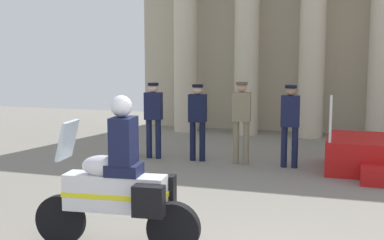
% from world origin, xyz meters
% --- Properties ---
extents(colonnade_backdrop, '(10.51, 1.55, 6.50)m').
position_xyz_m(colonnade_backdrop, '(0.13, 10.43, 3.34)').
color(colonnade_backdrop, '#B6AB91').
rests_on(colonnade_backdrop, ground_plane).
extents(officer_in_row_0, '(0.40, 0.25, 1.69)m').
position_xyz_m(officer_in_row_0, '(-2.97, 5.99, 1.00)').
color(officer_in_row_0, '#141938').
rests_on(officer_in_row_0, ground_plane).
extents(officer_in_row_1, '(0.40, 0.25, 1.68)m').
position_xyz_m(officer_in_row_1, '(-1.96, 6.02, 0.99)').
color(officer_in_row_1, black).
rests_on(officer_in_row_1, ground_plane).
extents(officer_in_row_2, '(0.40, 0.25, 1.75)m').
position_xyz_m(officer_in_row_2, '(-0.98, 6.00, 1.04)').
color(officer_in_row_2, '#7A7056').
rests_on(officer_in_row_2, ground_plane).
extents(officer_in_row_3, '(0.40, 0.25, 1.71)m').
position_xyz_m(officer_in_row_3, '(0.04, 5.96, 1.01)').
color(officer_in_row_3, '#141938').
rests_on(officer_in_row_3, ground_plane).
extents(motorcycle_with_rider, '(2.09, 0.73, 1.90)m').
position_xyz_m(motorcycle_with_rider, '(-1.37, 0.84, 0.79)').
color(motorcycle_with_rider, black).
rests_on(motorcycle_with_rider, ground_plane).
extents(briefcase_on_ground, '(0.10, 0.32, 0.36)m').
position_xyz_m(briefcase_on_ground, '(-3.52, 5.98, 0.18)').
color(briefcase_on_ground, black).
rests_on(briefcase_on_ground, ground_plane).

